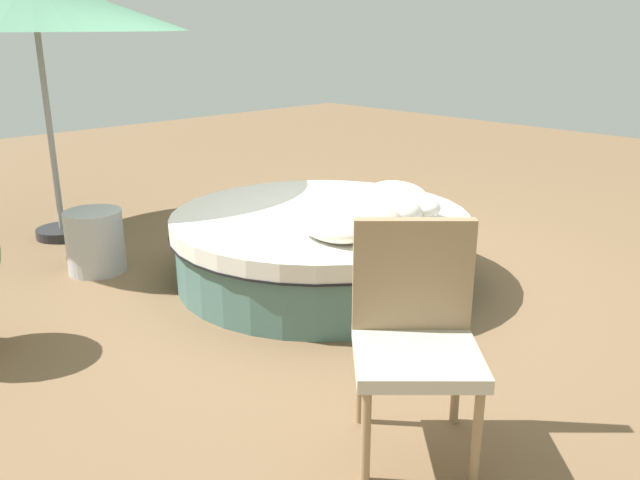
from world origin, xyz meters
name	(u,v)px	position (x,y,z in m)	size (l,w,h in m)	color
ground_plane	(320,278)	(0.00, 0.00, 0.00)	(16.00, 16.00, 0.00)	brown
round_bed	(320,246)	(0.00, 0.00, 0.25)	(2.12, 2.12, 0.49)	#4C726B
throw_pillow_0	(332,228)	(-0.49, 0.36, 0.57)	(0.50, 0.29, 0.16)	silver
throw_pillow_1	(368,219)	(-0.56, 0.12, 0.59)	(0.46, 0.38, 0.21)	beige
throw_pillow_2	(393,211)	(-0.56, -0.13, 0.59)	(0.41, 0.35, 0.21)	white
throw_pillow_3	(410,205)	(-0.50, -0.38, 0.58)	(0.46, 0.33, 0.18)	white
throw_pillow_4	(397,195)	(-0.27, -0.52, 0.58)	(0.48, 0.36, 0.19)	white
patio_chair	(415,322)	(-1.67, 1.04, 0.56)	(0.72, 0.72, 0.98)	#997A56
patio_umbrella	(34,5)	(2.27, 0.93, 1.91)	(2.38, 2.38, 2.13)	#262628
side_table	(95,241)	(1.26, 1.10, 0.23)	(0.42, 0.42, 0.47)	#B7B7BC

